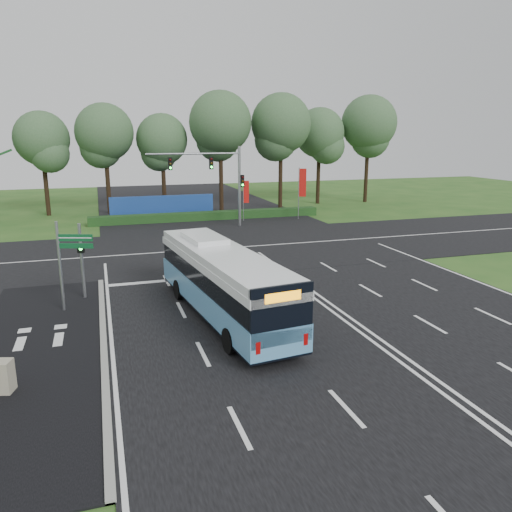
% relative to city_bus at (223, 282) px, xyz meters
% --- Properties ---
extents(ground, '(120.00, 120.00, 0.00)m').
position_rel_city_bus_xyz_m(ground, '(4.94, 1.43, -1.67)').
color(ground, '#26531B').
rests_on(ground, ground).
extents(road_main, '(20.00, 120.00, 0.04)m').
position_rel_city_bus_xyz_m(road_main, '(4.94, 1.43, -1.65)').
color(road_main, black).
rests_on(road_main, ground).
extents(road_cross, '(120.00, 14.00, 0.05)m').
position_rel_city_bus_xyz_m(road_cross, '(4.94, 13.43, -1.64)').
color(road_cross, black).
rests_on(road_cross, ground).
extents(bike_path, '(5.00, 18.00, 0.06)m').
position_rel_city_bus_xyz_m(bike_path, '(-7.56, -1.57, -1.64)').
color(bike_path, black).
rests_on(bike_path, ground).
extents(kerb_strip, '(0.25, 18.00, 0.12)m').
position_rel_city_bus_xyz_m(kerb_strip, '(-5.16, -1.57, -1.61)').
color(kerb_strip, gray).
rests_on(kerb_strip, ground).
extents(city_bus, '(3.75, 11.73, 3.31)m').
position_rel_city_bus_xyz_m(city_bus, '(0.00, 0.00, 0.00)').
color(city_bus, '#5799CA').
rests_on(city_bus, ground).
extents(pedestrian_signal, '(0.36, 0.43, 3.80)m').
position_rel_city_bus_xyz_m(pedestrian_signal, '(-5.94, 4.60, 0.41)').
color(pedestrian_signal, gray).
rests_on(pedestrian_signal, ground).
extents(street_sign, '(1.57, 0.60, 4.22)m').
position_rel_city_bus_xyz_m(street_sign, '(-6.50, 2.91, 0.97)').
color(street_sign, gray).
rests_on(street_sign, ground).
extents(utility_cabinet, '(0.78, 0.71, 1.10)m').
position_rel_city_bus_xyz_m(utility_cabinet, '(-8.25, -4.45, -1.12)').
color(utility_cabinet, '#A59D85').
rests_on(utility_cabinet, ground).
extents(banner_flag_mid, '(0.57, 0.06, 3.87)m').
position_rel_city_bus_xyz_m(banner_flag_mid, '(8.20, 24.35, 0.88)').
color(banner_flag_mid, gray).
rests_on(banner_flag_mid, ground).
extents(banner_flag_right, '(0.71, 0.27, 4.95)m').
position_rel_city_bus_xyz_m(banner_flag_right, '(13.55, 23.64, 1.54)').
color(banner_flag_right, gray).
rests_on(banner_flag_right, ground).
extents(traffic_light_gantry, '(8.41, 0.28, 7.00)m').
position_rel_city_bus_xyz_m(traffic_light_gantry, '(5.15, 21.93, 3.00)').
color(traffic_light_gantry, gray).
rests_on(traffic_light_gantry, ground).
extents(hedge, '(22.00, 1.20, 0.80)m').
position_rel_city_bus_xyz_m(hedge, '(4.94, 25.93, -1.27)').
color(hedge, '#143714').
rests_on(hedge, ground).
extents(blue_hoarding, '(10.00, 0.30, 2.20)m').
position_rel_city_bus_xyz_m(blue_hoarding, '(0.94, 28.43, -0.57)').
color(blue_hoarding, navy).
rests_on(blue_hoarding, ground).
extents(eucalyptus_row, '(48.44, 8.83, 12.52)m').
position_rel_city_bus_xyz_m(eucalyptus_row, '(7.36, 32.46, 6.81)').
color(eucalyptus_row, black).
rests_on(eucalyptus_row, ground).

